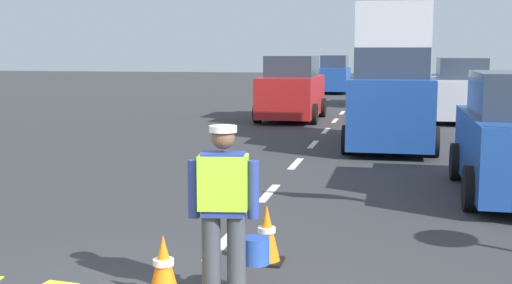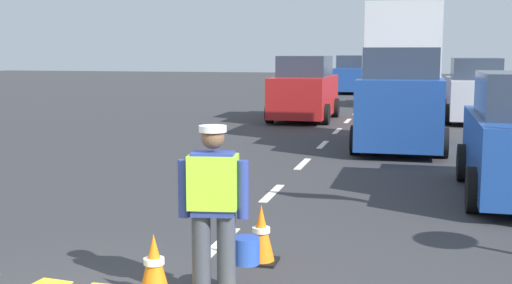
{
  "view_description": "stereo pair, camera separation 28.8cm",
  "coord_description": "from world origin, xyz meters",
  "px_view_note": "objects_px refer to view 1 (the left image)",
  "views": [
    {
      "loc": [
        2.05,
        -4.98,
        2.35
      ],
      "look_at": [
        0.14,
        3.98,
        1.1
      ],
      "focal_mm": 46.61,
      "sensor_mm": 36.0,
      "label": 1
    },
    {
      "loc": [
        2.33,
        -4.91,
        2.35
      ],
      "look_at": [
        0.14,
        3.98,
        1.1
      ],
      "focal_mm": 46.61,
      "sensor_mm": 36.0,
      "label": 2
    }
  ],
  "objects_px": {
    "road_worker": "(226,204)",
    "car_oncoming_second": "(292,90)",
    "traffic_cone_far": "(164,267)",
    "delivery_truck": "(392,82)",
    "car_parked_far": "(460,92)",
    "car_outgoing_far": "(388,81)",
    "traffic_cone_near": "(267,234)",
    "car_oncoming_third": "(334,76)"
  },
  "relations": [
    {
      "from": "traffic_cone_near",
      "to": "traffic_cone_far",
      "type": "height_order",
      "value": "traffic_cone_near"
    },
    {
      "from": "road_worker",
      "to": "traffic_cone_near",
      "type": "height_order",
      "value": "road_worker"
    },
    {
      "from": "road_worker",
      "to": "car_parked_far",
      "type": "xyz_separation_m",
      "value": [
        3.65,
        17.66,
        0.06
      ]
    },
    {
      "from": "traffic_cone_near",
      "to": "traffic_cone_far",
      "type": "bearing_deg",
      "value": -120.77
    },
    {
      "from": "traffic_cone_far",
      "to": "road_worker",
      "type": "bearing_deg",
      "value": 10.93
    },
    {
      "from": "car_oncoming_third",
      "to": "car_outgoing_far",
      "type": "height_order",
      "value": "car_outgoing_far"
    },
    {
      "from": "car_oncoming_third",
      "to": "delivery_truck",
      "type": "bearing_deg",
      "value": -80.89
    },
    {
      "from": "traffic_cone_near",
      "to": "car_oncoming_second",
      "type": "bearing_deg",
      "value": 97.92
    },
    {
      "from": "car_parked_far",
      "to": "car_outgoing_far",
      "type": "distance_m",
      "value": 6.57
    },
    {
      "from": "road_worker",
      "to": "traffic_cone_near",
      "type": "relative_size",
      "value": 2.52
    },
    {
      "from": "traffic_cone_far",
      "to": "delivery_truck",
      "type": "distance_m",
      "value": 11.33
    },
    {
      "from": "traffic_cone_far",
      "to": "car_oncoming_second",
      "type": "xyz_separation_m",
      "value": [
        -1.41,
        16.87,
        0.72
      ]
    },
    {
      "from": "traffic_cone_far",
      "to": "car_oncoming_third",
      "type": "distance_m",
      "value": 32.25
    },
    {
      "from": "traffic_cone_far",
      "to": "delivery_truck",
      "type": "xyz_separation_m",
      "value": [
        2.01,
        11.07,
        1.3
      ]
    },
    {
      "from": "traffic_cone_near",
      "to": "road_worker",
      "type": "bearing_deg",
      "value": -98.1
    },
    {
      "from": "traffic_cone_far",
      "to": "car_parked_far",
      "type": "relative_size",
      "value": 0.14
    },
    {
      "from": "traffic_cone_near",
      "to": "car_oncoming_third",
      "type": "height_order",
      "value": "car_oncoming_third"
    },
    {
      "from": "delivery_truck",
      "to": "car_oncoming_second",
      "type": "distance_m",
      "value": 6.76
    },
    {
      "from": "traffic_cone_far",
      "to": "car_oncoming_second",
      "type": "height_order",
      "value": "car_oncoming_second"
    },
    {
      "from": "car_oncoming_third",
      "to": "road_worker",
      "type": "bearing_deg",
      "value": -86.49
    },
    {
      "from": "car_parked_far",
      "to": "car_oncoming_third",
      "type": "xyz_separation_m",
      "value": [
        -5.62,
        14.44,
        -0.01
      ]
    },
    {
      "from": "delivery_truck",
      "to": "car_outgoing_far",
      "type": "distance_m",
      "value": 12.79
    },
    {
      "from": "traffic_cone_far",
      "to": "car_parked_far",
      "type": "distance_m",
      "value": 18.29
    },
    {
      "from": "car_oncoming_second",
      "to": "car_outgoing_far",
      "type": "bearing_deg",
      "value": 65.7
    },
    {
      "from": "car_parked_far",
      "to": "car_outgoing_far",
      "type": "bearing_deg",
      "value": 112.38
    },
    {
      "from": "traffic_cone_far",
      "to": "car_oncoming_second",
      "type": "bearing_deg",
      "value": 94.79
    },
    {
      "from": "delivery_truck",
      "to": "car_parked_far",
      "type": "bearing_deg",
      "value": 71.6
    },
    {
      "from": "traffic_cone_far",
      "to": "car_outgoing_far",
      "type": "distance_m",
      "value": 23.92
    },
    {
      "from": "car_parked_far",
      "to": "car_oncoming_third",
      "type": "distance_m",
      "value": 15.49
    },
    {
      "from": "delivery_truck",
      "to": "car_outgoing_far",
      "type": "bearing_deg",
      "value": 91.22
    },
    {
      "from": "road_worker",
      "to": "delivery_truck",
      "type": "xyz_separation_m",
      "value": [
        1.42,
        10.96,
        0.68
      ]
    },
    {
      "from": "car_outgoing_far",
      "to": "delivery_truck",
      "type": "bearing_deg",
      "value": -88.78
    },
    {
      "from": "traffic_cone_far",
      "to": "car_oncoming_second",
      "type": "relative_size",
      "value": 0.15
    },
    {
      "from": "car_oncoming_second",
      "to": "car_parked_far",
      "type": "xyz_separation_m",
      "value": [
        5.65,
        0.91,
        -0.03
      ]
    },
    {
      "from": "car_outgoing_far",
      "to": "car_oncoming_second",
      "type": "bearing_deg",
      "value": -114.3
    },
    {
      "from": "road_worker",
      "to": "car_oncoming_second",
      "type": "distance_m",
      "value": 16.87
    },
    {
      "from": "road_worker",
      "to": "car_outgoing_far",
      "type": "height_order",
      "value": "car_outgoing_far"
    },
    {
      "from": "car_outgoing_far",
      "to": "car_oncoming_third",
      "type": "bearing_deg",
      "value": 110.45
    },
    {
      "from": "road_worker",
      "to": "car_outgoing_far",
      "type": "bearing_deg",
      "value": 87.23
    },
    {
      "from": "car_oncoming_second",
      "to": "car_outgoing_far",
      "type": "height_order",
      "value": "car_outgoing_far"
    },
    {
      "from": "car_oncoming_second",
      "to": "car_parked_far",
      "type": "distance_m",
      "value": 5.73
    },
    {
      "from": "delivery_truck",
      "to": "car_oncoming_third",
      "type": "relative_size",
      "value": 1.2
    }
  ]
}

